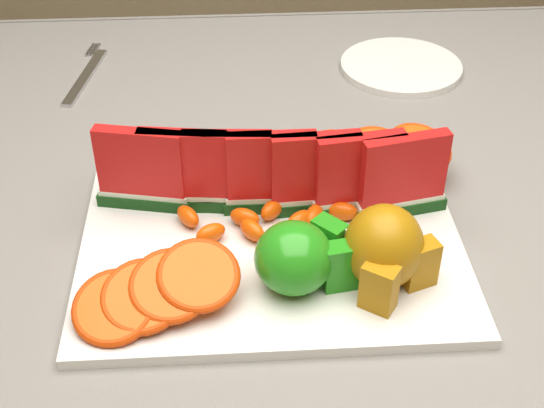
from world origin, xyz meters
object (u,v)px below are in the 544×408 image
apple_cluster (301,257)px  pear_cluster (386,250)px  platter (272,247)px  side_plate (401,66)px  fork (86,74)px

apple_cluster → pear_cluster: bearing=-0.8°
apple_cluster → pear_cluster: size_ratio=1.08×
pear_cluster → platter: bearing=149.4°
apple_cluster → side_plate: bearing=67.3°
side_plate → fork: side_plate is taller
pear_cluster → fork: bearing=126.8°
platter → pear_cluster: bearing=-30.6°
platter → apple_cluster: apple_cluster is taller
platter → side_plate: (0.22, 0.40, -0.00)m
apple_cluster → pear_cluster: (0.08, -0.00, 0.01)m
apple_cluster → fork: bearing=120.0°
pear_cluster → fork: pear_cluster is taller
platter → fork: (-0.25, 0.41, -0.00)m
pear_cluster → fork: size_ratio=0.54×
fork → apple_cluster: bearing=-60.0°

